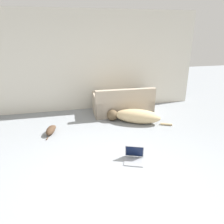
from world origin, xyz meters
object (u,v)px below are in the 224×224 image
(couch, at_px, (123,104))
(cat, at_px, (51,130))
(dog, at_px, (134,116))
(laptop_open, at_px, (134,156))

(couch, bearing_deg, cat, 25.45)
(dog, height_order, cat, dog)
(couch, distance_m, dog, 0.71)
(dog, xyz_separation_m, cat, (-2.08, -0.16, -0.09))
(couch, xyz_separation_m, cat, (-1.97, -0.86, -0.19))
(couch, relative_size, cat, 2.72)
(cat, height_order, laptop_open, laptop_open)
(cat, bearing_deg, dog, -69.45)
(dog, distance_m, cat, 2.09)
(couch, bearing_deg, laptop_open, 80.98)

